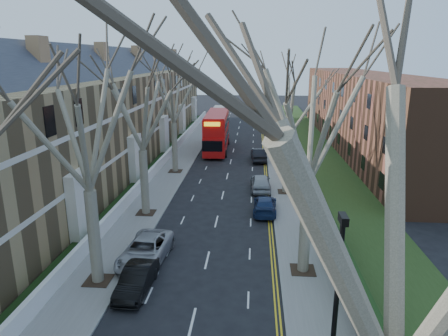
# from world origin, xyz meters

# --- Properties ---
(pavement_left) EXTENTS (3.00, 102.00, 0.12)m
(pavement_left) POSITION_xyz_m (-6.00, 39.00, 0.06)
(pavement_left) COLOR slate
(pavement_left) RESTS_ON ground
(pavement_right) EXTENTS (3.00, 102.00, 0.12)m
(pavement_right) POSITION_xyz_m (6.00, 39.00, 0.06)
(pavement_right) COLOR slate
(pavement_right) RESTS_ON ground
(terrace_left) EXTENTS (9.70, 78.00, 13.60)m
(terrace_left) POSITION_xyz_m (-13.65, 31.00, 5.53)
(terrace_left) COLOR olive
(terrace_left) RESTS_ON ground
(flats_right) EXTENTS (13.97, 54.00, 10.00)m
(flats_right) POSITION_xyz_m (17.46, 43.00, 4.98)
(flats_right) COLOR brown
(flats_right) RESTS_ON ground
(wall_hedge_right) EXTENTS (0.70, 24.00, 1.80)m
(wall_hedge_right) POSITION_xyz_m (7.70, 2.00, 1.12)
(wall_hedge_right) COLOR brown
(wall_hedge_right) RESTS_ON ground
(front_wall_left) EXTENTS (0.30, 78.00, 1.00)m
(front_wall_left) POSITION_xyz_m (-7.65, 31.00, 0.62)
(front_wall_left) COLOR white
(front_wall_left) RESTS_ON ground
(grass_verge_right) EXTENTS (6.00, 102.00, 0.06)m
(grass_verge_right) POSITION_xyz_m (10.50, 39.00, 0.15)
(grass_verge_right) COLOR #233814
(grass_verge_right) RESTS_ON ground
(tree_left_mid) EXTENTS (10.50, 10.50, 14.71)m
(tree_left_mid) POSITION_xyz_m (-5.70, 6.00, 9.56)
(tree_left_mid) COLOR brown
(tree_left_mid) RESTS_ON ground
(tree_left_far) EXTENTS (10.15, 10.15, 14.22)m
(tree_left_far) POSITION_xyz_m (-5.70, 16.00, 9.24)
(tree_left_far) COLOR brown
(tree_left_far) RESTS_ON ground
(tree_left_dist) EXTENTS (10.50, 10.50, 14.71)m
(tree_left_dist) POSITION_xyz_m (-5.70, 28.00, 9.56)
(tree_left_dist) COLOR brown
(tree_left_dist) RESTS_ON ground
(tree_right_near) EXTENTS (10.85, 10.85, 15.20)m
(tree_right_near) POSITION_xyz_m (5.70, -6.00, 9.86)
(tree_right_near) COLOR brown
(tree_right_near) RESTS_ON ground
(tree_right_mid) EXTENTS (10.50, 10.50, 14.71)m
(tree_right_mid) POSITION_xyz_m (5.70, 8.00, 9.56)
(tree_right_mid) COLOR brown
(tree_right_mid) RESTS_ON ground
(tree_right_far) EXTENTS (10.15, 10.15, 14.22)m
(tree_right_far) POSITION_xyz_m (5.70, 22.00, 9.24)
(tree_right_far) COLOR brown
(tree_right_far) RESTS_ON ground
(double_decker_bus) EXTENTS (3.18, 11.89, 4.92)m
(double_decker_bus) POSITION_xyz_m (-2.21, 38.87, 2.43)
(double_decker_bus) COLOR #BC0E0D
(double_decker_bus) RESTS_ON ground
(car_left_mid) EXTENTS (1.54, 4.10, 1.34)m
(car_left_mid) POSITION_xyz_m (-3.32, 5.39, 0.67)
(car_left_mid) COLOR black
(car_left_mid) RESTS_ON ground
(car_left_far) EXTENTS (2.77, 5.44, 1.47)m
(car_left_far) POSITION_xyz_m (-3.70, 8.55, 0.74)
(car_left_far) COLOR #9E9EA3
(car_left_far) RESTS_ON ground
(car_right_near) EXTENTS (1.98, 4.54, 1.30)m
(car_right_near) POSITION_xyz_m (3.70, 17.12, 0.65)
(car_right_near) COLOR navy
(car_right_near) RESTS_ON ground
(car_right_mid) EXTENTS (2.00, 4.60, 1.54)m
(car_right_mid) POSITION_xyz_m (3.41, 22.71, 0.77)
(car_right_mid) COLOR #979AA0
(car_right_mid) RESTS_ON ground
(car_right_far) EXTENTS (1.98, 4.75, 1.53)m
(car_right_far) POSITION_xyz_m (3.30, 33.71, 0.76)
(car_right_far) COLOR black
(car_right_far) RESTS_ON ground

